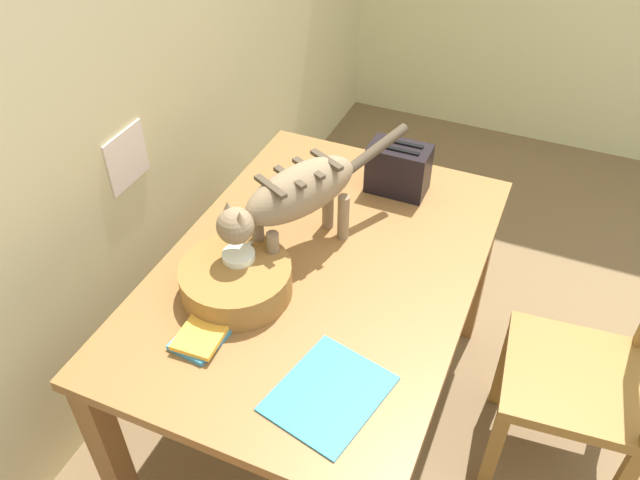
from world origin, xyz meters
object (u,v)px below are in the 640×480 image
cat (296,196)px  wicker_basket (236,280)px  toaster (398,169)px  saucer_bowl (241,279)px  coffee_mug (240,264)px  magazine (329,393)px  wooden_chair_far (591,377)px  dining_table (320,287)px  book_stack (205,332)px

cat → wicker_basket: (-0.22, 0.08, -0.16)m
wicker_basket → toaster: size_ratio=1.56×
cat → saucer_bowl: 0.29m
coffee_mug → magazine: 0.47m
toaster → wooden_chair_far: (-0.31, -0.74, -0.37)m
magazine → wooden_chair_far: bearing=-35.3°
coffee_mug → saucer_bowl: bearing=180.0°
cat → coffee_mug: (-0.18, 0.09, -0.14)m
saucer_bowl → wicker_basket: size_ratio=0.55×
coffee_mug → wicker_basket: (-0.04, -0.01, -0.02)m
dining_table → coffee_mug: 0.28m
book_stack → wicker_basket: wicker_basket is taller
wicker_basket → toaster: toaster is taller
saucer_bowl → cat: bearing=-26.5°
saucer_bowl → coffee_mug: bearing=-0.0°
dining_table → wicker_basket: size_ratio=4.17×
wooden_chair_far → cat: bearing=92.1°
magazine → toaster: bearing=20.4°
book_stack → wicker_basket: (0.18, 0.00, 0.03)m
coffee_mug → cat: bearing=-27.0°
saucer_bowl → toaster: 0.67m
book_stack → toaster: (0.83, -0.26, 0.07)m
coffee_mug → toaster: toaster is taller
cat → magazine: size_ratio=2.24×
saucer_bowl → coffee_mug: coffee_mug is taller
coffee_mug → book_stack: bearing=-177.6°
saucer_bowl → magazine: size_ratio=0.60×
cat → wooden_chair_far: bearing=-146.2°
saucer_bowl → wooden_chair_far: size_ratio=0.18×
magazine → wooden_chair_far: 0.89m
coffee_mug → wooden_chair_far: wooden_chair_far is taller
dining_table → wooden_chair_far: size_ratio=1.40×
dining_table → magazine: size_ratio=4.59×
coffee_mug → book_stack: (-0.22, -0.01, -0.06)m
toaster → coffee_mug: bearing=156.1°
wicker_basket → wooden_chair_far: size_ratio=0.34×
saucer_bowl → wooden_chair_far: (0.30, -1.01, -0.29)m
book_stack → wooden_chair_far: size_ratio=0.20×
wicker_basket → coffee_mug: bearing=11.1°
saucer_bowl → wicker_basket: wicker_basket is taller
book_stack → dining_table: bearing=-24.7°
magazine → wooden_chair_far: wooden_chair_far is taller
saucer_bowl → magazine: 0.46m
magazine → book_stack: book_stack is taller
coffee_mug → wicker_basket: coffee_mug is taller
dining_table → saucer_bowl: 0.26m
cat → wicker_basket: size_ratio=2.03×
magazine → dining_table: bearing=39.0°
cat → saucer_bowl: cat is taller
magazine → cat: bearing=46.1°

